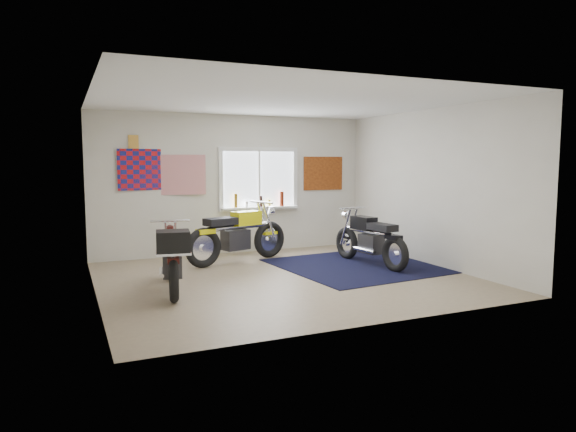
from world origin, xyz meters
name	(u,v)px	position (x,y,z in m)	size (l,w,h in m)	color
ground	(285,278)	(0.00, 0.00, 0.00)	(5.50, 5.50, 0.00)	#9E896B
room_shell	(285,172)	(0.00, 0.00, 1.64)	(5.50, 5.50, 5.50)	white
navy_rug	(357,266)	(1.50, 0.35, 0.01)	(2.50, 2.60, 0.01)	black
window_assembly	(259,183)	(0.50, 2.47, 1.37)	(1.66, 0.17, 1.26)	white
oil_bottles	(264,200)	(0.57, 2.40, 1.03)	(1.06, 0.09, 0.30)	brown
flag_display	(133,142)	(-1.90, 2.48, 2.15)	(1.60, 0.10, 1.17)	red
triumph_poster	(323,173)	(1.95, 2.48, 1.55)	(0.90, 0.03, 0.70)	#A54C14
yellow_triumph	(237,236)	(-0.28, 1.50, 0.47)	(2.08, 0.85, 1.07)	black
black_chrome_bike	(370,240)	(1.75, 0.34, 0.43)	(0.59, 1.92, 0.99)	black
maroon_tourer	(172,258)	(-1.78, -0.21, 0.49)	(0.71, 1.87, 0.95)	black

